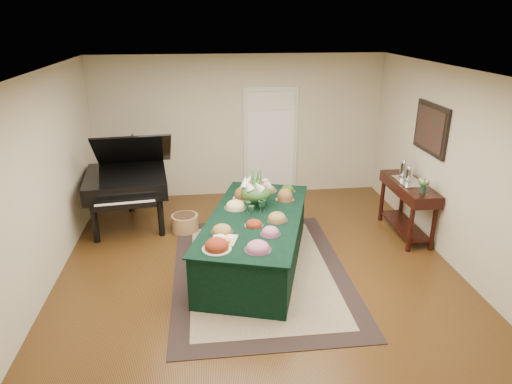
{
  "coord_description": "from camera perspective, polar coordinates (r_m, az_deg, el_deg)",
  "views": [
    {
      "loc": [
        -0.69,
        -5.57,
        3.34
      ],
      "look_at": [
        0.0,
        0.3,
        1.05
      ],
      "focal_mm": 32.0,
      "sensor_mm": 36.0,
      "label": 1
    }
  ],
  "objects": [
    {
      "name": "kitchen_doorway",
      "position": [
        8.94,
        1.83,
        6.14
      ],
      "size": [
        1.05,
        0.07,
        2.1
      ],
      "color": "beige",
      "rests_on": "ground"
    },
    {
      "name": "ground",
      "position": [
        6.52,
        0.31,
        -9.59
      ],
      "size": [
        6.0,
        6.0,
        0.0
      ],
      "primitive_type": "plane",
      "color": "black",
      "rests_on": "ground"
    },
    {
      "name": "floral_centerpiece",
      "position": [
        6.57,
        0.02,
        0.47
      ],
      "size": [
        0.46,
        0.46,
        0.46
      ],
      "color": "#153521",
      "rests_on": "buffet_table"
    },
    {
      "name": "buffet_table",
      "position": [
        6.48,
        -0.05,
        -6.01
      ],
      "size": [
        1.94,
        2.88,
        0.75
      ],
      "color": "black",
      "rests_on": "ground"
    },
    {
      "name": "wicker_basket",
      "position": [
        7.64,
        -8.87,
        -3.85
      ],
      "size": [
        0.44,
        0.44,
        0.27
      ],
      "primitive_type": "cylinder",
      "color": "olive",
      "rests_on": "ground"
    },
    {
      "name": "mahogany_sideboard",
      "position": [
        7.61,
        18.5,
        -0.3
      ],
      "size": [
        0.45,
        1.35,
        0.89
      ],
      "color": "black",
      "rests_on": "ground"
    },
    {
      "name": "grand_piano",
      "position": [
        7.81,
        -15.83,
        1.37
      ],
      "size": [
        1.52,
        1.7,
        1.62
      ],
      "color": "black",
      "rests_on": "ground"
    },
    {
      "name": "wall_painting",
      "position": [
        7.41,
        21.01,
        7.41
      ],
      "size": [
        0.05,
        0.95,
        0.75
      ],
      "color": "black",
      "rests_on": "ground"
    },
    {
      "name": "area_rug",
      "position": [
        6.46,
        0.54,
        -9.85
      ],
      "size": [
        2.38,
        3.34,
        0.01
      ],
      "color": "black",
      "rests_on": "ground"
    },
    {
      "name": "green_goblets",
      "position": [
        6.35,
        -0.01,
        -2.0
      ],
      "size": [
        0.29,
        0.27,
        0.18
      ],
      "color": "#153521",
      "rests_on": "buffet_table"
    },
    {
      "name": "food_platters",
      "position": [
        6.34,
        -0.33,
        -2.45
      ],
      "size": [
        1.48,
        2.36,
        0.14
      ],
      "color": "silver",
      "rests_on": "buffet_table"
    },
    {
      "name": "tea_service",
      "position": [
        7.63,
        18.33,
        2.32
      ],
      "size": [
        0.34,
        0.58,
        0.3
      ],
      "color": "silver",
      "rests_on": "mahogany_sideboard"
    },
    {
      "name": "cutting_board",
      "position": [
        5.66,
        -4.01,
        -5.67
      ],
      "size": [
        0.38,
        0.38,
        0.1
      ],
      "color": "tan",
      "rests_on": "buffet_table"
    },
    {
      "name": "pink_bouquet",
      "position": [
        7.13,
        20.25,
        1.07
      ],
      "size": [
        0.18,
        0.18,
        0.23
      ],
      "color": "#153521",
      "rests_on": "mahogany_sideboard"
    }
  ]
}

